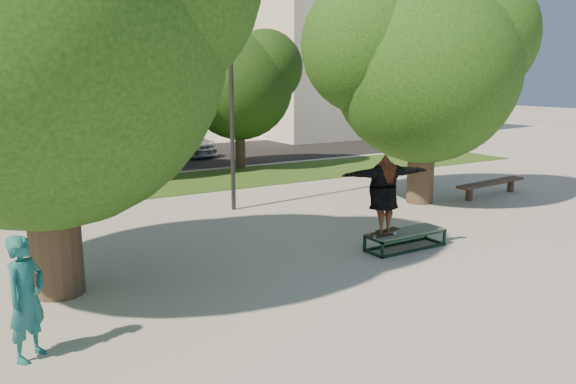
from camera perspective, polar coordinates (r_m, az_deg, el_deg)
ground at (r=10.81m, az=1.47°, el=-7.59°), size 120.00×120.00×0.00m
grass_strip at (r=19.54m, az=-11.36°, el=0.85°), size 30.00×4.00×0.02m
asphalt_strip at (r=25.43m, az=-18.61°, el=2.89°), size 40.00×8.00×0.01m
tree_left at (r=9.78m, az=-24.82°, el=15.68°), size 6.96×5.95×7.12m
tree_right at (r=16.38m, az=13.41°, el=13.13°), size 6.24×5.33×6.51m
bg_tree_mid at (r=21.13m, az=-19.71°, el=12.12°), size 5.76×4.92×6.24m
bg_tree_right at (r=22.49m, az=-5.22°, el=11.31°), size 5.04×4.31×5.43m
lamppost at (r=15.08m, az=-5.76°, el=9.96°), size 0.25×0.15×6.11m
side_building at (r=38.61m, az=6.21°, el=12.08°), size 15.00×10.00×8.00m
grind_box at (r=12.14m, az=11.83°, el=-4.76°), size 1.80×0.60×0.38m
skater_rig at (r=11.46m, az=9.68°, el=-0.20°), size 2.02×0.91×1.67m
bystander at (r=7.91m, az=-25.05°, el=-9.72°), size 0.70×0.69×1.63m
bench at (r=18.19m, az=19.94°, el=0.80°), size 3.00×0.69×0.46m
car_dark at (r=24.96m, az=-25.54°, el=3.72°), size 2.05×4.16×1.31m
car_grey at (r=23.41m, az=-19.33°, el=3.95°), size 3.31×5.62×1.47m
car_silver_b at (r=26.92m, az=-11.00°, el=5.11°), size 2.62×4.77×1.31m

